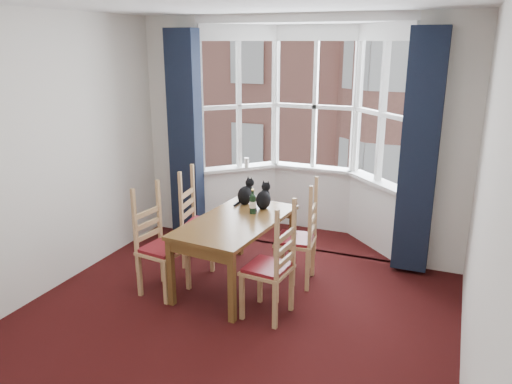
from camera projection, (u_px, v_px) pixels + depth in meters
The scene contains 19 objects.
floor at pixel (214, 339), 4.36m from camera, with size 4.50×4.50×0.00m, color black.
wall_left at pixel (20, 163), 4.68m from camera, with size 4.50×4.50×0.00m, color silver.
wall_right at pixel (485, 219), 3.22m from camera, with size 4.50×4.50×0.00m, color silver.
wall_back_pier_left at pixel (177, 128), 6.54m from camera, with size 0.70×0.12×2.80m, color silver.
wall_back_pier_right at pixel (444, 148), 5.34m from camera, with size 0.70×0.12×2.80m, color silver.
bay_window at pixel (309, 130), 6.38m from camera, with size 2.76×0.94×2.80m.
curtain_left at pixel (185, 136), 6.31m from camera, with size 0.38×0.22×2.60m, color black.
curtain_right at pixel (419, 154), 5.28m from camera, with size 0.38×0.22×2.60m, color black.
dining_table at pixel (236, 227), 5.18m from camera, with size 0.92×1.54×0.73m.
chair_left_near at pixel (156, 248), 5.09m from camera, with size 0.45×0.47×0.92m.
chair_left_far at pixel (195, 225), 5.74m from camera, with size 0.45×0.47×0.92m.
chair_right_near at pixel (276, 271), 4.58m from camera, with size 0.44×0.46×0.92m.
chair_right_far at pixel (304, 241), 5.26m from camera, with size 0.45×0.47×0.92m.
cat_left at pixel (246, 194), 5.63m from camera, with size 0.23×0.26×0.31m.
cat_right at pixel (264, 198), 5.48m from camera, with size 0.16×0.23×0.31m.
wine_bottle at pixel (253, 203), 5.31m from camera, with size 0.07×0.07×0.27m.
candle_tall at pixel (247, 163), 6.68m from camera, with size 0.06×0.06×0.13m, color white.
street at pixel (427, 168), 34.63m from camera, with size 80.00×80.00×0.00m, color #333335.
tenement_building at pixel (408, 70), 16.29m from camera, with size 18.40×7.80×15.20m.
Camera 1 is at (1.79, -3.37, 2.50)m, focal length 35.00 mm.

